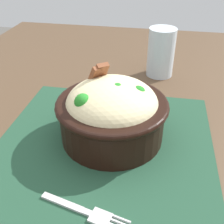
{
  "coord_description": "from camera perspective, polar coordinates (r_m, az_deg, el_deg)",
  "views": [
    {
      "loc": [
        0.33,
        0.09,
        1.07
      ],
      "look_at": [
        -0.05,
        0.02,
        0.82
      ],
      "focal_mm": 44.66,
      "sensor_mm": 36.0,
      "label": 1
    }
  ],
  "objects": [
    {
      "name": "table",
      "position": [
        0.5,
        -2.9,
        -14.4
      ],
      "size": [
        1.4,
        0.93,
        0.77
      ],
      "color": "#4C3826",
      "rests_on": "ground_plane"
    },
    {
      "name": "placemat",
      "position": [
        0.45,
        -2.16,
        -8.41
      ],
      "size": [
        0.4,
        0.36,
        0.0
      ],
      "primitive_type": "cube",
      "rotation": [
        0.0,
        0.0,
        0.01
      ],
      "color": "#1E422D",
      "rests_on": "table"
    },
    {
      "name": "bowl",
      "position": [
        0.46,
        -0.01,
        0.17
      ],
      "size": [
        0.21,
        0.21,
        0.12
      ],
      "color": "black",
      "rests_on": "placemat"
    },
    {
      "name": "fork",
      "position": [
        0.38,
        -5.08,
        -19.82
      ],
      "size": [
        0.04,
        0.12,
        0.0
      ],
      "color": "#BCBCBC",
      "rests_on": "placemat"
    },
    {
      "name": "drinking_glass",
      "position": [
        0.69,
        9.93,
        11.35
      ],
      "size": [
        0.06,
        0.06,
        0.12
      ],
      "color": "silver",
      "rests_on": "table"
    }
  ]
}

